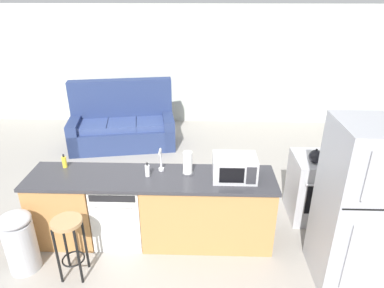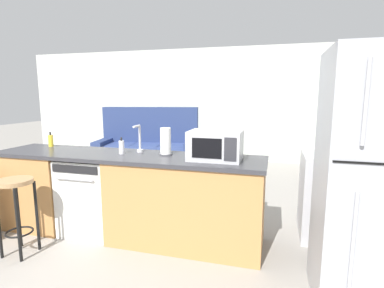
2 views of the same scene
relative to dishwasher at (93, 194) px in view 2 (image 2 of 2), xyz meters
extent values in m
plane|color=gray|center=(0.25, 0.00, -0.42)|extent=(24.00, 24.00, 0.00)
cube|color=beige|center=(0.55, 4.20, 0.88)|extent=(10.00, 0.06, 2.60)
cube|color=#B77F47|center=(-0.68, 0.00, 0.01)|extent=(0.75, 0.62, 0.86)
cube|color=#B77F47|center=(1.08, 0.00, 0.01)|extent=(1.55, 0.62, 0.86)
cube|color=#333338|center=(0.40, 0.00, 0.46)|extent=(2.94, 0.66, 0.04)
cube|color=#49331C|center=(0.40, 0.00, -0.38)|extent=(2.86, 0.56, 0.08)
cube|color=silver|center=(0.00, 0.00, 0.00)|extent=(0.58, 0.58, 0.84)
cube|color=black|center=(0.00, -0.30, 0.36)|extent=(0.52, 0.01, 0.08)
cylinder|color=#B2B2B7|center=(0.00, -0.31, 0.26)|extent=(0.44, 0.02, 0.02)
cube|color=#B7B7BC|center=(2.60, 0.55, 0.00)|extent=(0.76, 0.64, 0.85)
cube|color=black|center=(2.60, 0.22, 0.05)|extent=(0.53, 0.01, 0.43)
cylinder|color=silver|center=(2.60, 0.20, 0.28)|extent=(0.61, 0.03, 0.03)
cube|color=#B7B7BC|center=(2.60, 0.55, 0.45)|extent=(0.76, 0.64, 0.05)
torus|color=black|center=(2.43, 0.42, 0.47)|extent=(0.16, 0.16, 0.01)
torus|color=black|center=(2.77, 0.42, 0.47)|extent=(0.16, 0.16, 0.01)
torus|color=black|center=(2.43, 0.68, 0.47)|extent=(0.16, 0.16, 0.01)
torus|color=black|center=(2.77, 0.68, 0.47)|extent=(0.16, 0.16, 0.01)
cube|color=#A8AAB2|center=(2.60, -0.55, 0.49)|extent=(0.72, 0.70, 1.82)
cylinder|color=#B2B2B7|center=(2.40, -0.92, 1.05)|extent=(0.02, 0.02, 0.48)
cylinder|color=#B2B2B7|center=(2.40, -0.92, 0.14)|extent=(0.02, 0.02, 0.79)
cube|color=#B7B7BC|center=(1.38, 0.00, 0.62)|extent=(0.50, 0.36, 0.28)
cube|color=black|center=(1.33, -0.18, 0.62)|extent=(0.27, 0.01, 0.18)
cube|color=#2D2D33|center=(1.55, -0.18, 0.62)|extent=(0.11, 0.01, 0.21)
cylinder|color=silver|center=(0.51, 0.16, 0.49)|extent=(0.07, 0.07, 0.03)
cylinder|color=silver|center=(0.51, 0.16, 0.64)|extent=(0.02, 0.02, 0.26)
cylinder|color=silver|center=(0.51, 0.09, 0.77)|extent=(0.02, 0.14, 0.02)
cylinder|color=#4C4C51|center=(0.83, 0.09, 0.49)|extent=(0.14, 0.14, 0.01)
cylinder|color=white|center=(0.83, 0.09, 0.63)|extent=(0.11, 0.11, 0.27)
cylinder|color=silver|center=(0.36, 0.02, 0.55)|extent=(0.06, 0.06, 0.14)
cylinder|color=black|center=(0.36, 0.02, 0.64)|extent=(0.02, 0.02, 0.04)
cylinder|color=yellow|center=(-0.69, 0.20, 0.55)|extent=(0.06, 0.06, 0.14)
cylinder|color=black|center=(-0.69, 0.20, 0.64)|extent=(0.02, 0.02, 0.04)
sphere|color=black|center=(2.43, 0.42, 0.56)|extent=(0.17, 0.17, 0.17)
sphere|color=black|center=(2.43, 0.42, 0.66)|extent=(0.03, 0.03, 0.03)
cone|color=black|center=(2.51, 0.42, 0.58)|extent=(0.08, 0.04, 0.06)
cylinder|color=tan|center=(-0.39, -0.64, 0.30)|extent=(0.32, 0.32, 0.04)
cylinder|color=black|center=(-0.28, -0.75, -0.07)|extent=(0.03, 0.03, 0.70)
cylinder|color=black|center=(-0.51, -0.53, -0.07)|extent=(0.03, 0.03, 0.70)
cylinder|color=black|center=(-0.28, -0.53, -0.07)|extent=(0.03, 0.03, 0.70)
torus|color=black|center=(-0.39, -0.64, -0.20)|extent=(0.25, 0.25, 0.02)
cube|color=navy|center=(-0.57, 2.73, -0.21)|extent=(2.12, 1.22, 0.42)
cube|color=navy|center=(-0.63, 3.06, 0.21)|extent=(2.01, 0.57, 1.27)
cube|color=navy|center=(-1.46, 2.58, -0.11)|extent=(0.35, 0.92, 0.62)
cube|color=navy|center=(0.32, 2.88, -0.11)|extent=(0.35, 0.92, 0.62)
cube|color=#35477D|center=(-1.10, 2.59, 0.06)|extent=(0.66, 0.72, 0.12)
cube|color=#35477D|center=(-0.56, 2.68, 0.06)|extent=(0.66, 0.72, 0.12)
cube|color=#35477D|center=(-0.02, 2.78, 0.06)|extent=(0.66, 0.72, 0.12)
camera|label=1|loc=(1.00, -3.46, 2.52)|focal=32.00mm
camera|label=2|loc=(1.93, -2.78, 1.09)|focal=28.00mm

